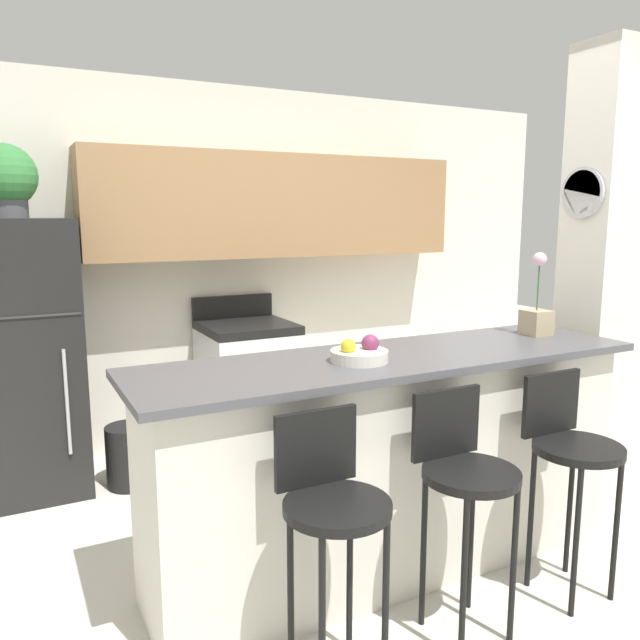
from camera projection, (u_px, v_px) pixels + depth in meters
ground_plane at (390, 565)px, 2.97m from camera, size 14.00×14.00×0.00m
wall_back at (253, 241)px, 4.54m from camera, size 5.60×0.38×2.55m
pillar_right at (600, 282)px, 3.48m from camera, size 0.38×0.32×2.55m
counter_bar at (392, 462)px, 2.88m from camera, size 2.38×0.66×1.03m
refrigerator at (19, 359)px, 3.66m from camera, size 0.68×0.67×1.63m
stove_range at (248, 386)px, 4.40m from camera, size 0.60×0.62×1.07m
bar_stool_left at (332, 508)px, 2.16m from camera, size 0.38×0.38×0.97m
bar_stool_mid at (464, 476)px, 2.42m from camera, size 0.38×0.38×0.97m
bar_stool_right at (570, 450)px, 2.69m from camera, size 0.38×0.38×0.97m
potted_plant_on_fridge at (4, 179)px, 3.49m from camera, size 0.36×0.36×0.41m
orchid_vase at (537, 314)px, 3.25m from camera, size 0.13×0.13×0.43m
fruit_bowl at (360, 354)px, 2.67m from camera, size 0.25×0.25×0.11m
trash_bin at (129, 456)px, 3.82m from camera, size 0.28×0.28×0.38m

